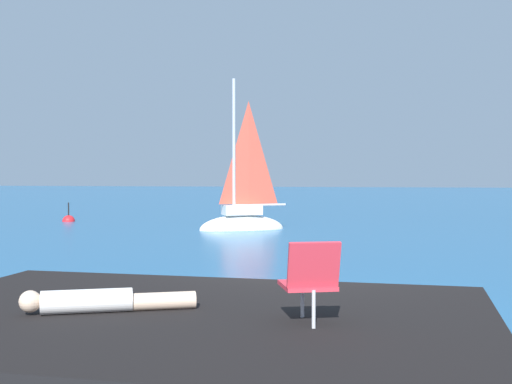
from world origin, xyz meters
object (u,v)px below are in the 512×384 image
at_px(sailboat_near, 242,221).
at_px(marker_buoy, 69,221).
at_px(person_sunbather, 100,301).
at_px(beach_chair, 310,278).

bearing_deg(sailboat_near, marker_buoy, -43.92).
bearing_deg(person_sunbather, marker_buoy, 93.79).
height_order(person_sunbather, marker_buoy, person_sunbather).
relative_size(person_sunbather, beach_chair, 2.11).
bearing_deg(marker_buoy, person_sunbather, -65.31).
bearing_deg(beach_chair, sailboat_near, -5.81).
distance_m(person_sunbather, marker_buoy, 24.33).
relative_size(person_sunbather, marker_buoy, 1.49).
bearing_deg(beach_chair, marker_buoy, 11.63).
bearing_deg(beach_chair, person_sunbather, 66.54).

